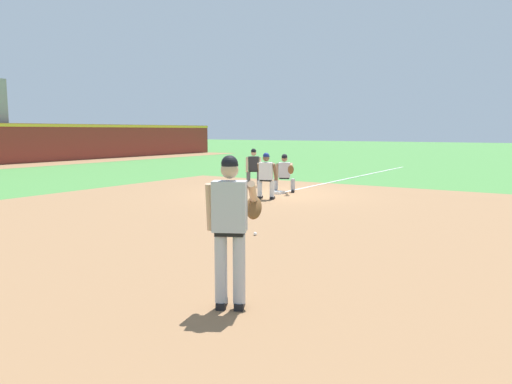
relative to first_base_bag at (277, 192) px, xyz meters
name	(u,v)px	position (x,y,z in m)	size (l,w,h in m)	color
ground_plane	(277,194)	(0.00, 0.00, -0.04)	(160.00, 160.00, 0.00)	#47843D
infield_dirt_patch	(265,224)	(-4.94, -2.53, -0.04)	(18.00, 18.00, 0.01)	#936B47
foul_line_stripe	(357,177)	(7.36, 0.00, -0.04)	(14.72, 0.10, 0.00)	white
first_base_bag	(277,192)	(0.00, 0.00, 0.00)	(0.38, 0.38, 0.09)	white
baseball	(255,234)	(-6.14, -3.03, -0.01)	(0.07, 0.07, 0.07)	white
pitcher	(232,222)	(-9.83, -5.05, 1.01)	(0.83, 0.59, 1.86)	black
first_baseman	(285,172)	(0.42, -0.05, 0.69)	(0.83, 1.00, 1.34)	black
baserunner	(266,174)	(-1.36, -0.38, 0.75)	(0.55, 0.66, 1.46)	black
umpire	(254,166)	(1.39, 1.86, 0.75)	(0.63, 0.68, 1.46)	black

